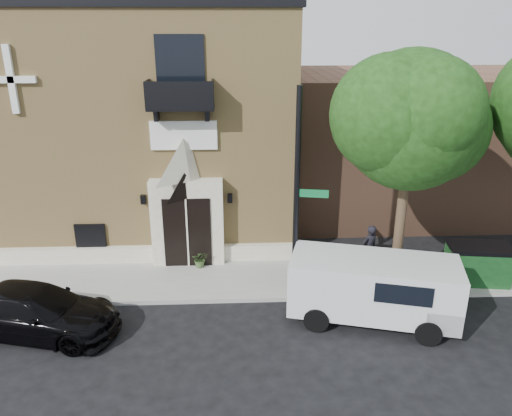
{
  "coord_description": "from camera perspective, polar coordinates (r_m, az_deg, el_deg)",
  "views": [
    {
      "loc": [
        0.73,
        -14.09,
        8.57
      ],
      "look_at": [
        1.45,
        2.0,
        2.54
      ],
      "focal_mm": 35.0,
      "sensor_mm": 36.0,
      "label": 1
    }
  ],
  "objects": [
    {
      "name": "black_sedan",
      "position": [
        16.06,
        -23.9,
        -10.72
      ],
      "size": [
        5.23,
        3.01,
        1.43
      ],
      "primitive_type": "imported",
      "rotation": [
        0.0,
        0.0,
        1.35
      ],
      "color": "black",
      "rests_on": "ground"
    },
    {
      "name": "church",
      "position": [
        22.7,
        -12.14,
        10.1
      ],
      "size": [
        12.2,
        11.01,
        9.3
      ],
      "color": "tan",
      "rests_on": "ground"
    },
    {
      "name": "fire_hydrant",
      "position": [
        17.2,
        15.22,
        -7.97
      ],
      "size": [
        0.49,
        0.39,
        0.85
      ],
      "color": "maroon",
      "rests_on": "sidewalk"
    },
    {
      "name": "ground",
      "position": [
        16.51,
        -4.81,
        -10.82
      ],
      "size": [
        120.0,
        120.0,
        0.0
      ],
      "primitive_type": "plane",
      "color": "black",
      "rests_on": "ground"
    },
    {
      "name": "dumpster",
      "position": [
        18.74,
        23.99,
        -5.77
      ],
      "size": [
        2.19,
        1.43,
        1.34
      ],
      "rotation": [
        0.0,
        0.0,
        -0.14
      ],
      "color": "#0E3614",
      "rests_on": "sidewalk"
    },
    {
      "name": "neighbour_building",
      "position": [
        26.25,
        23.11,
        7.09
      ],
      "size": [
        18.0,
        8.0,
        6.4
      ],
      "primitive_type": "cube",
      "color": "brown",
      "rests_on": "ground"
    },
    {
      "name": "planter",
      "position": [
        18.35,
        -6.39,
        -5.79
      ],
      "size": [
        0.63,
        0.56,
        0.65
      ],
      "primitive_type": "imported",
      "rotation": [
        0.0,
        0.0,
        0.1
      ],
      "color": "#3E5A2C",
      "rests_on": "sidewalk"
    },
    {
      "name": "cargo_van",
      "position": [
        15.49,
        13.94,
        -8.86
      ],
      "size": [
        5.25,
        3.16,
        2.01
      ],
      "rotation": [
        0.0,
        0.0,
        -0.26
      ],
      "color": "silver",
      "rests_on": "ground"
    },
    {
      "name": "sidewalk",
      "position": [
        17.76,
        -1.4,
        -8.05
      ],
      "size": [
        42.0,
        3.0,
        0.15
      ],
      "primitive_type": "cube",
      "color": "gray",
      "rests_on": "ground"
    },
    {
      "name": "street_sign",
      "position": [
        15.46,
        4.73,
        1.45
      ],
      "size": [
        1.06,
        1.17,
        6.72
      ],
      "rotation": [
        0.0,
        0.0,
        -0.19
      ],
      "color": "black",
      "rests_on": "sidewalk"
    },
    {
      "name": "street_tree_left",
      "position": [
        15.61,
        17.56,
        9.62
      ],
      "size": [
        4.97,
        4.38,
        7.77
      ],
      "color": "#38281C",
      "rests_on": "sidewalk"
    },
    {
      "name": "pedestrian_near",
      "position": [
        18.12,
        12.81,
        -4.58
      ],
      "size": [
        0.77,
        0.67,
        1.78
      ],
      "primitive_type": "imported",
      "rotation": [
        0.0,
        0.0,
        3.61
      ],
      "color": "black",
      "rests_on": "sidewalk"
    }
  ]
}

